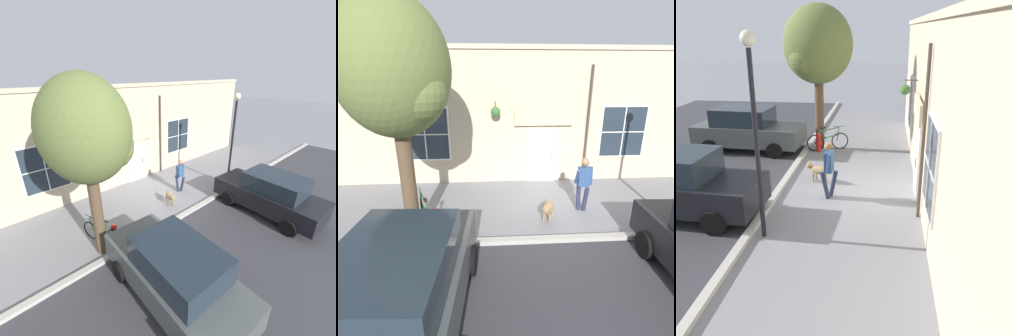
% 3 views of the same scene
% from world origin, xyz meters
% --- Properties ---
extents(ground_plane, '(90.00, 90.00, 0.00)m').
position_xyz_m(ground_plane, '(0.00, 0.00, 0.00)').
color(ground_plane, gray).
extents(curb_and_road, '(10.10, 28.00, 0.12)m').
position_xyz_m(curb_and_road, '(5.85, 0.00, 0.02)').
color(curb_and_road, '#B2ADA3').
rests_on(curb_and_road, ground_plane).
extents(storefront_facade, '(0.95, 18.00, 5.04)m').
position_xyz_m(storefront_facade, '(-2.34, -0.02, 2.52)').
color(storefront_facade, '#C6B293').
rests_on(storefront_facade, ground_plane).
extents(pedestrian_walking, '(0.53, 0.58, 1.69)m').
position_xyz_m(pedestrian_walking, '(0.40, 0.74, 1.02)').
color(pedestrian_walking, '#282D47').
rests_on(pedestrian_walking, ground_plane).
extents(dog_on_leash, '(0.98, 0.51, 0.63)m').
position_xyz_m(dog_on_leash, '(0.95, -0.44, 0.40)').
color(dog_on_leash, '#997A51').
rests_on(dog_on_leash, ground_plane).
extents(street_tree_by_curb, '(2.70, 2.43, 5.61)m').
position_xyz_m(street_tree_by_curb, '(1.54, -4.04, 4.03)').
color(street_tree_by_curb, brown).
rests_on(street_tree_by_curb, ground_plane).
extents(leaning_bicycle, '(1.63, 0.68, 1.00)m').
position_xyz_m(leaning_bicycle, '(1.14, -3.86, 0.38)').
color(leaning_bicycle, black).
rests_on(leaning_bicycle, ground_plane).
extents(parked_car_nearest_curb, '(4.40, 2.13, 1.75)m').
position_xyz_m(parked_car_nearest_curb, '(4.34, -3.47, 0.88)').
color(parked_car_nearest_curb, '#474C4C').
rests_on(parked_car_nearest_curb, ground_plane).
extents(parked_car_mid_block, '(4.40, 2.13, 1.75)m').
position_xyz_m(parked_car_mid_block, '(4.17, 2.23, 0.88)').
color(parked_car_mid_block, black).
rests_on(parked_car_mid_block, ground_plane).
extents(street_lamp, '(0.32, 0.32, 4.68)m').
position_xyz_m(street_lamp, '(1.63, 3.09, 3.07)').
color(street_lamp, black).
rests_on(street_lamp, ground_plane).
extents(fire_hydrant, '(0.34, 0.20, 0.77)m').
position_xyz_m(fire_hydrant, '(1.47, -3.58, 0.40)').
color(fire_hydrant, red).
rests_on(fire_hydrant, ground_plane).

